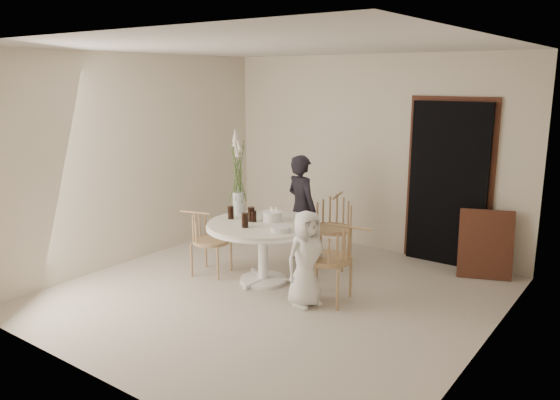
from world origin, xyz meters
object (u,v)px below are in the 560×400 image
Objects in this scene: chair_far at (334,220)px; chair_left at (203,234)px; table at (263,232)px; boy at (306,259)px; girl at (301,208)px; flower_vase at (238,176)px; chair_right at (338,252)px; birthday_cake at (272,216)px.

chair_left is at bearing -145.11° from chair_far.
table is 1.28× the size of boy.
chair_left is 0.55× the size of girl.
chair_far is at bearing -135.19° from girl.
girl is 1.00m from flower_vase.
boy is at bearing -51.95° from chair_right.
chair_far is (0.32, 1.11, -0.04)m from table.
chair_far is 1.40m from flower_vase.
chair_right is 1.83m from chair_left.
chair_far is at bearing 73.95° from table.
chair_right is at bearing -22.97° from boy.
birthday_cake is 0.22× the size of flower_vase.
girl is (0.72, 1.11, 0.20)m from chair_left.
boy reaches higher than birthday_cake.
girl is (-1.10, 0.94, 0.14)m from chair_right.
table is 0.82m from chair_left.
flower_vase reaches higher than chair_left.
chair_far is 1.71m from chair_left.
chair_right is (0.71, -1.13, -0.01)m from chair_far.
chair_right is 3.79× the size of birthday_cake.
chair_right is at bearing -8.75° from birthday_cake.
chair_far reaches higher than table.
table is 1.03m from chair_right.
flower_vase is at bearing 78.38° from girl.
chair_far is at bearing -157.31° from chair_right.
chair_left is at bearing -166.24° from table.
chair_right is at bearing -1.13° from table.
table is 1.50× the size of chair_right.
boy reaches higher than chair_right.
boy is at bearing -28.30° from birthday_cake.
table is 0.85m from boy.
table is at bearing -91.16° from chair_left.
boy reaches higher than table.
flower_vase is at bearing -146.71° from chair_far.
table is at bearing -120.71° from chair_far.
birthday_cake reaches higher than table.
chair_left is 1.59m from boy.
chair_right is 0.62× the size of girl.
flower_vase is (-0.55, 0.04, 0.42)m from birthday_cake.
chair_right is at bearing -99.49° from chair_left.
chair_far is at bearing 38.42° from boy.
boy is at bearing -18.96° from flower_vase.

